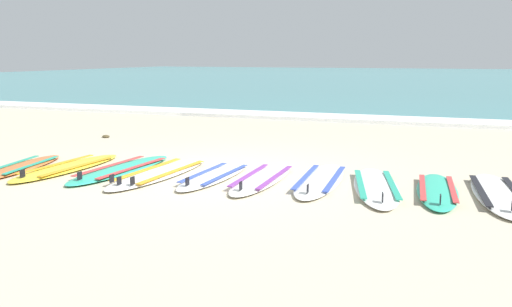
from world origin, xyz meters
name	(u,v)px	position (x,y,z in m)	size (l,w,h in m)	color
ground_plane	(218,175)	(0.00, 0.00, 0.00)	(80.00, 80.00, 0.00)	#C1B599
sea	(410,78)	(0.00, 36.84, 0.05)	(80.00, 60.00, 0.10)	teal
wave_foam_strip	(328,118)	(0.00, 7.47, 0.06)	(80.00, 1.27, 0.11)	white
surfboard_0	(22,167)	(-3.07, -0.68, 0.04)	(0.82, 2.05, 0.18)	orange
surfboard_1	(68,167)	(-2.36, -0.46, 0.04)	(0.67, 2.33, 0.18)	yellow
surfboard_2	(122,169)	(-1.49, -0.28, 0.04)	(0.72, 2.40, 0.18)	#2DB793
surfboard_3	(160,173)	(-0.80, -0.31, 0.04)	(0.76, 2.50, 0.18)	white
surfboard_4	(215,176)	(0.05, -0.21, 0.04)	(0.59, 2.04, 0.18)	white
surfboard_5	(262,178)	(0.75, -0.13, 0.04)	(0.57, 2.17, 0.18)	silver
surfboard_6	(320,180)	(1.55, 0.06, 0.04)	(0.70, 2.31, 0.18)	white
surfboard_7	(376,186)	(2.34, -0.04, 0.04)	(1.06, 2.37, 0.18)	white
surfboard_8	(437,190)	(3.11, 0.00, 0.04)	(0.64, 2.05, 0.18)	#2DB793
surfboard_9	(498,194)	(3.84, 0.10, 0.04)	(0.79, 2.40, 0.18)	white
seaweed_clump_near_shoreline	(106,136)	(-3.80, 2.51, 0.03)	(0.17, 0.14, 0.06)	#4C4228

